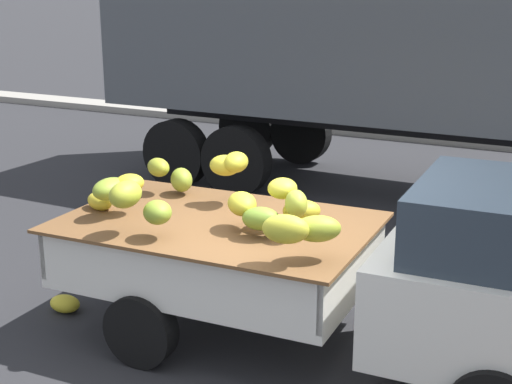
% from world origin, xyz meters
% --- Properties ---
extents(ground, '(220.00, 220.00, 0.00)m').
position_xyz_m(ground, '(0.00, 0.00, 0.00)').
color(ground, '#28282B').
extents(curb_strip, '(80.00, 0.80, 0.16)m').
position_xyz_m(curb_strip, '(0.00, 9.58, 0.08)').
color(curb_strip, gray).
rests_on(curb_strip, ground).
extents(pickup_truck, '(4.91, 2.01, 1.70)m').
position_xyz_m(pickup_truck, '(1.14, 0.25, 0.89)').
color(pickup_truck, silver).
rests_on(pickup_truck, ground).
extents(semi_trailer, '(12.01, 2.71, 3.95)m').
position_xyz_m(semi_trailer, '(0.79, 5.39, 2.54)').
color(semi_trailer, '#4C5156').
rests_on(semi_trailer, ground).
extents(fallen_banana_bunch_near_tailgate, '(0.34, 0.25, 0.16)m').
position_xyz_m(fallen_banana_bunch_near_tailgate, '(-2.30, -0.15, 0.08)').
color(fallen_banana_bunch_near_tailgate, gold).
rests_on(fallen_banana_bunch_near_tailgate, ground).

